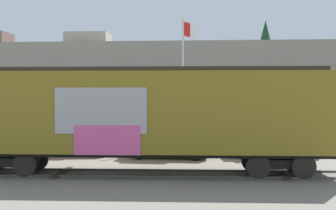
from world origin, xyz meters
TOP-DOWN VIEW (x-y plane):
  - ground_plane at (0.00, 0.00)m, footprint 260.00×260.00m
  - track at (-0.21, 0.00)m, footprint 60.02×3.32m
  - freight_car at (-0.37, -0.00)m, footprint 15.52×3.16m
  - flagpole at (1.16, 9.64)m, footprint 0.92×1.32m
  - hillside at (0.06, 62.56)m, footprint 134.16×34.86m
  - parked_car_red at (-5.13, 5.24)m, footprint 4.84×2.28m
  - parked_car_black at (0.36, 4.73)m, footprint 4.22×2.30m
  - parked_car_white at (5.68, 5.31)m, footprint 4.61×2.27m

SIDE VIEW (x-z plane):
  - ground_plane at x=0.00m, z-range 0.00..0.00m
  - track at x=-0.21m, z-range 0.00..0.08m
  - parked_car_red at x=-5.13m, z-range 0.01..1.61m
  - parked_car_white at x=5.68m, z-range -0.01..1.80m
  - parked_car_black at x=0.36m, z-range 0.00..1.81m
  - freight_car at x=-0.37m, z-range 0.29..4.59m
  - flagpole at x=1.16m, z-range 1.20..9.21m
  - hillside at x=0.06m, z-range -2.36..13.80m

